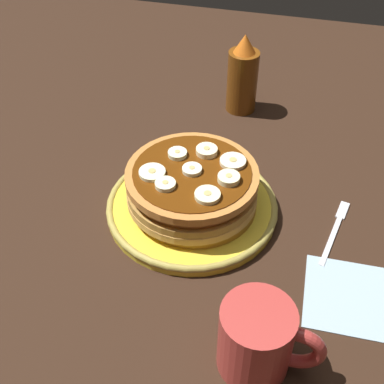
% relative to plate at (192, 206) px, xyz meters
% --- Properties ---
extents(ground_plane, '(1.40, 1.40, 0.03)m').
position_rel_plate_xyz_m(ground_plane, '(0.00, 0.00, -0.02)').
color(ground_plane, black).
extents(plate, '(0.24, 0.24, 0.02)m').
position_rel_plate_xyz_m(plate, '(0.00, 0.00, 0.00)').
color(plate, yellow).
rests_on(plate, ground_plane).
extents(pancake_stack, '(0.19, 0.18, 0.06)m').
position_rel_plate_xyz_m(pancake_stack, '(-0.00, 0.00, 0.03)').
color(pancake_stack, '#AC7221').
rests_on(pancake_stack, plate).
extents(banana_slice_0, '(0.03, 0.03, 0.01)m').
position_rel_plate_xyz_m(banana_slice_0, '(-0.00, -0.00, 0.07)').
color(banana_slice_0, '#EFEBC5').
rests_on(banana_slice_0, pancake_stack).
extents(banana_slice_1, '(0.04, 0.04, 0.01)m').
position_rel_plate_xyz_m(banana_slice_1, '(-0.05, -0.02, 0.07)').
color(banana_slice_1, '#EBEEBF').
rests_on(banana_slice_1, pancake_stack).
extents(banana_slice_2, '(0.03, 0.03, 0.01)m').
position_rel_plate_xyz_m(banana_slice_2, '(0.01, 0.04, 0.07)').
color(banana_slice_2, '#FEECB4').
rests_on(banana_slice_2, pancake_stack).
extents(banana_slice_3, '(0.03, 0.03, 0.01)m').
position_rel_plate_xyz_m(banana_slice_3, '(0.03, -0.04, 0.07)').
color(banana_slice_3, '#F0EEB6').
rests_on(banana_slice_3, pancake_stack).
extents(banana_slice_4, '(0.03, 0.03, 0.01)m').
position_rel_plate_xyz_m(banana_slice_4, '(-0.03, 0.03, 0.07)').
color(banana_slice_4, '#ECF1C3').
rests_on(banana_slice_4, pancake_stack).
extents(banana_slice_5, '(0.03, 0.03, 0.01)m').
position_rel_plate_xyz_m(banana_slice_5, '(-0.03, -0.04, 0.07)').
color(banana_slice_5, '#F0ECBC').
rests_on(banana_slice_5, pancake_stack).
extents(banana_slice_6, '(0.04, 0.04, 0.01)m').
position_rel_plate_xyz_m(banana_slice_6, '(0.05, 0.03, 0.07)').
color(banana_slice_6, '#F0E6BD').
rests_on(banana_slice_6, pancake_stack).
extents(banana_slice_7, '(0.03, 0.03, 0.01)m').
position_rel_plate_xyz_m(banana_slice_7, '(0.05, -0.01, 0.07)').
color(banana_slice_7, '#F0EEB5').
rests_on(banana_slice_7, pancake_stack).
extents(coffee_mug, '(0.11, 0.08, 0.09)m').
position_rel_plate_xyz_m(coffee_mug, '(0.12, -0.21, 0.04)').
color(coffee_mug, '#B23833').
rests_on(coffee_mug, ground_plane).
extents(napkin, '(0.11, 0.11, 0.00)m').
position_rel_plate_xyz_m(napkin, '(0.22, -0.10, -0.01)').
color(napkin, '#99B2BF').
rests_on(napkin, ground_plane).
extents(fork, '(0.04, 0.13, 0.01)m').
position_rel_plate_xyz_m(fork, '(0.20, 0.01, -0.01)').
color(fork, silver).
rests_on(fork, ground_plane).
extents(syrup_bottle, '(0.05, 0.05, 0.14)m').
position_rel_plate_xyz_m(syrup_bottle, '(0.02, 0.28, 0.05)').
color(syrup_bottle, brown).
rests_on(syrup_bottle, ground_plane).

